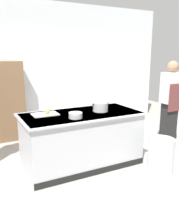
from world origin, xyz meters
The scene contains 9 objects.
ground_plane centered at (0.00, 0.00, 0.00)m, with size 10.00×10.00×0.00m, color #9E9991.
back_wall centered at (0.00, 2.10, 1.50)m, with size 6.40×0.12×3.00m, color silver.
counter_island centered at (0.00, 0.00, 0.47)m, with size 1.98×0.98×0.90m.
cutting_board centered at (-0.56, 0.17, 0.91)m, with size 0.40×0.28×0.02m, color silver.
onion centered at (-0.53, 0.14, 0.96)m, with size 0.09×0.09×0.09m, color tan.
stock_pot centered at (0.34, -0.02, 0.98)m, with size 0.32×0.25×0.16m.
mixing_bowl centered at (-0.21, -0.24, 0.94)m, with size 0.21×0.21×0.09m, color #B7BABF.
trash_bin centered at (0.99, -0.82, 0.28)m, with size 0.40×0.40×0.56m, color silver.
person_chef centered at (1.95, -0.02, 0.91)m, with size 0.38×0.25×1.72m.
Camera 1 is at (-1.62, -3.42, 1.84)m, focal length 38.22 mm.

